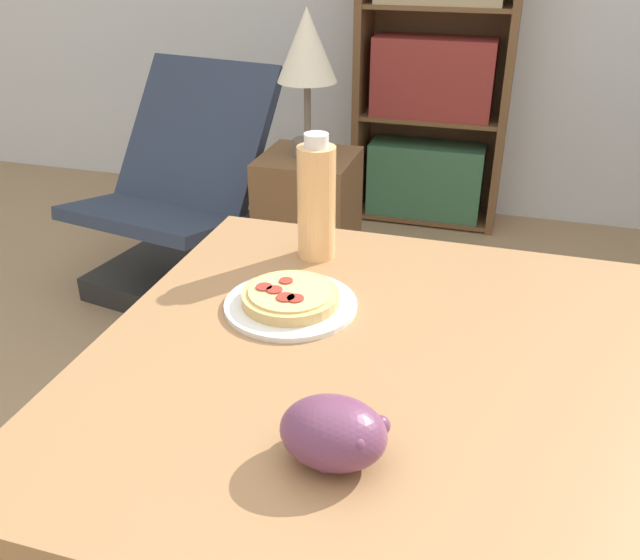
{
  "coord_description": "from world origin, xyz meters",
  "views": [
    {
      "loc": [
        0.22,
        -0.88,
        1.38
      ],
      "look_at": [
        -0.07,
        0.12,
        0.83
      ],
      "focal_mm": 38.0,
      "sensor_mm": 36.0,
      "label": 1
    }
  ],
  "objects": [
    {
      "name": "side_table",
      "position": [
        -0.5,
        1.4,
        0.31
      ],
      "size": [
        0.34,
        0.34,
        0.62
      ],
      "color": "brown",
      "rests_on": "ground_plane"
    },
    {
      "name": "drink_bottle",
      "position": [
        -0.14,
        0.33,
        0.89
      ],
      "size": [
        0.08,
        0.08,
        0.25
      ],
      "color": "#EFB270",
      "rests_on": "dining_table"
    },
    {
      "name": "grape_bunch",
      "position": [
        0.05,
        -0.24,
        0.82
      ],
      "size": [
        0.14,
        0.11,
        0.09
      ],
      "color": "#6B3856",
      "rests_on": "dining_table"
    },
    {
      "name": "pizza_on_plate",
      "position": [
        -0.13,
        0.11,
        0.79
      ],
      "size": [
        0.24,
        0.24,
        0.04
      ],
      "color": "white",
      "rests_on": "dining_table"
    },
    {
      "name": "table_lamp",
      "position": [
        -0.5,
        1.4,
        0.98
      ],
      "size": [
        0.21,
        0.21,
        0.51
      ],
      "color": "#665B51",
      "rests_on": "side_table"
    },
    {
      "name": "dining_table",
      "position": [
        0.11,
        -0.0,
        0.66
      ],
      "size": [
        1.03,
        0.94,
        0.77
      ],
      "color": "#A37549",
      "rests_on": "ground_plane"
    },
    {
      "name": "bookshelf",
      "position": [
        -0.2,
        2.45,
        0.74
      ],
      "size": [
        0.73,
        0.3,
        1.57
      ],
      "color": "brown",
      "rests_on": "ground_plane"
    },
    {
      "name": "lounge_chair_near",
      "position": [
        -1.07,
        1.43,
        0.29
      ],
      "size": [
        0.73,
        0.86,
        0.88
      ],
      "rotation": [
        0.0,
        0.0,
        -0.18
      ],
      "color": "black",
      "rests_on": "ground_plane"
    }
  ]
}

